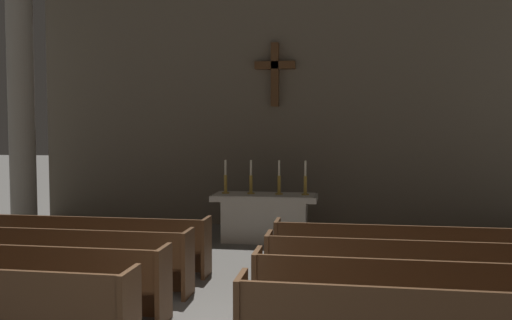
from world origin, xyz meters
TOP-DOWN VIEW (x-y plane):
  - pew_left_row_2 at (-2.51, 1.01)m, footprint 3.94×0.50m
  - pew_left_row_3 at (-2.51, 2.05)m, footprint 3.94×0.50m
  - pew_left_row_4 at (-2.51, 3.10)m, footprint 3.94×0.50m
  - pew_right_row_2 at (2.51, 1.01)m, footprint 3.94×0.50m
  - pew_right_row_3 at (2.51, 2.05)m, footprint 3.94×0.50m
  - pew_right_row_4 at (2.51, 3.10)m, footprint 3.94×0.50m
  - column_left_second at (-5.56, 5.88)m, footprint 0.85×0.85m
  - altar at (0.00, 5.86)m, footprint 2.20×0.90m
  - candlestick_outer_left at (-0.85, 5.86)m, footprint 0.16×0.16m
  - candlestick_inner_left at (-0.30, 5.86)m, footprint 0.16×0.16m
  - candlestick_inner_right at (0.30, 5.86)m, footprint 0.16×0.16m
  - candlestick_outer_right at (0.85, 5.86)m, footprint 0.16×0.16m
  - apse_with_cross at (0.00, 7.83)m, footprint 12.03×0.43m

SIDE VIEW (x-z plane):
  - pew_left_row_2 at x=-2.51m, z-range 0.00..0.95m
  - pew_left_row_3 at x=-2.51m, z-range 0.00..0.95m
  - pew_left_row_4 at x=-2.51m, z-range 0.00..0.95m
  - pew_right_row_2 at x=2.51m, z-range 0.00..0.95m
  - pew_right_row_3 at x=2.51m, z-range 0.00..0.95m
  - pew_right_row_4 at x=2.51m, z-range 0.00..0.95m
  - altar at x=0.00m, z-range 0.03..1.04m
  - candlestick_outer_left at x=-0.85m, z-range 0.88..1.60m
  - candlestick_inner_left at x=-0.30m, z-range 0.88..1.60m
  - candlestick_inner_right at x=0.30m, z-range 0.88..1.60m
  - candlestick_outer_right at x=0.85m, z-range 0.88..1.60m
  - column_left_second at x=-5.56m, z-range -0.08..5.66m
  - apse_with_cross at x=0.00m, z-range 0.00..6.72m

